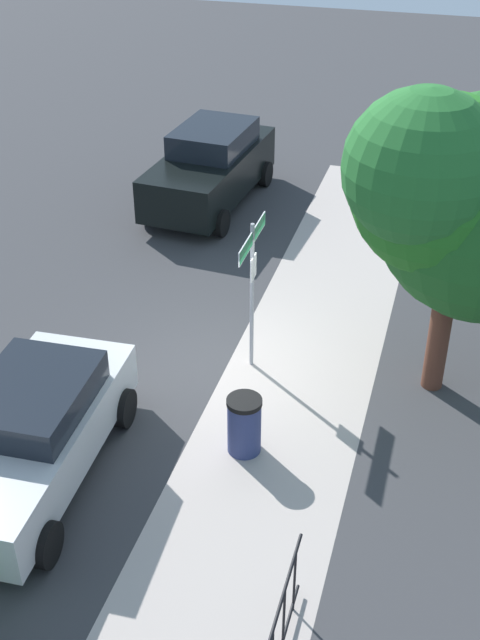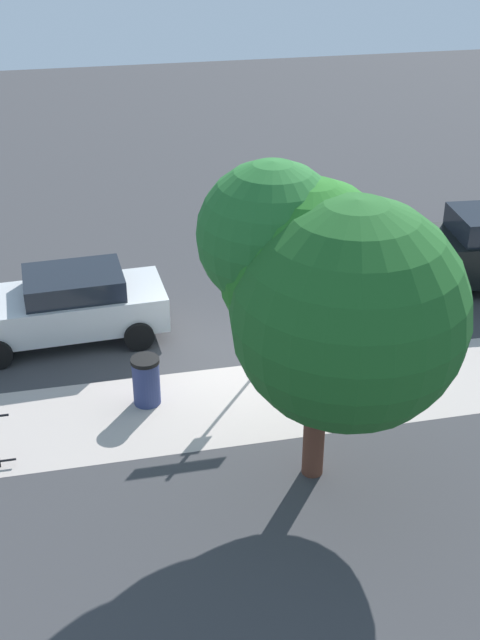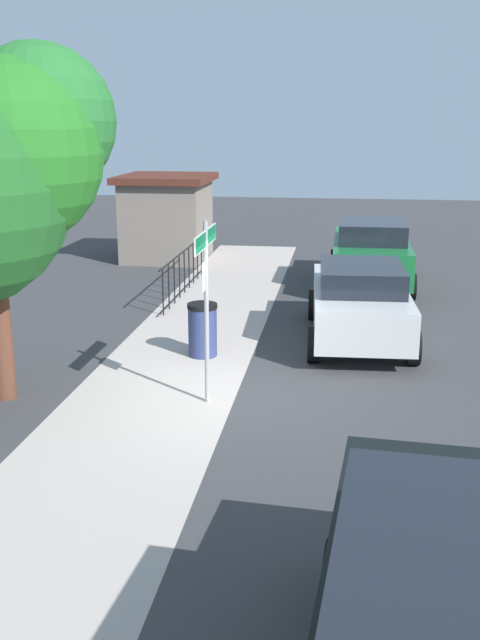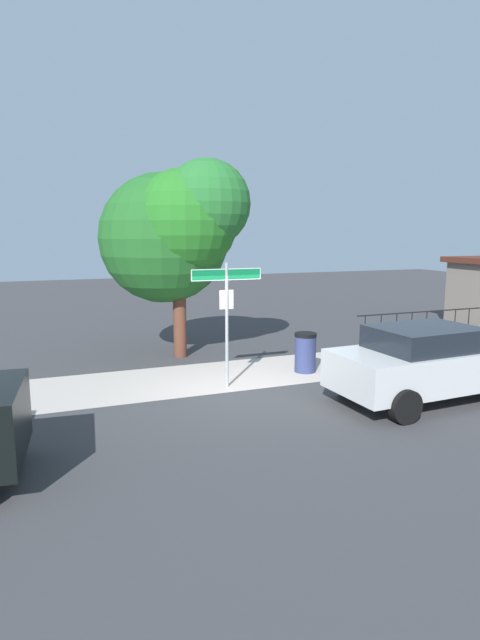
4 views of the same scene
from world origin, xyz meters
name	(u,v)px [view 2 (image 2 of 4)]	position (x,y,z in m)	size (l,w,h in m)	color
ground_plane	(236,366)	(0.00, 0.00, 0.00)	(60.00, 60.00, 0.00)	#38383A
sidewalk_strip	(147,414)	(2.00, 1.30, 0.00)	(24.00, 2.60, 0.00)	#B0A39A
street_sign	(256,287)	(-0.30, 0.40, 2.00)	(1.59, 0.07, 2.78)	#9EA0A5
shade_tree	(326,289)	(-0.60, 3.64, 3.52)	(3.85, 3.96, 5.31)	#573023
car_silver	(66,305)	(3.31, -1.93, 0.80)	(4.36, 2.12, 1.54)	silver
trash_bin	(146,381)	(1.93, 0.90, 0.49)	(0.55, 0.55, 0.98)	navy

